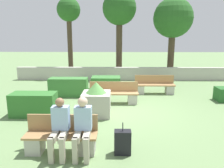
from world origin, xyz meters
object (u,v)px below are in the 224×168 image
bench_right_side (114,95)px  tree_leftmost (69,14)px  bench_front (61,139)px  tree_center_right (173,19)px  suitcase (123,142)px  person_seated_man (83,124)px  bench_left_side (155,87)px  tree_center_left (119,10)px  person_seated_woman (60,125)px  planter_corner_left (96,100)px

bench_right_side → tree_leftmost: 7.78m
bench_front → tree_center_right: tree_center_right is taller
bench_front → tree_leftmost: (-1.80, 9.97, 3.75)m
bench_front → suitcase: bearing=-2.8°
person_seated_man → tree_leftmost: size_ratio=0.26×
bench_front → suitcase: (1.42, -0.07, -0.03)m
bench_left_side → tree_center_left: size_ratio=0.34×
bench_front → person_seated_woman: 0.43m
bench_front → tree_leftmost: 10.80m
person_seated_woman → tree_center_left: tree_center_left is taller
bench_right_side → suitcase: bearing=-88.2°
bench_front → tree_center_left: tree_center_left is taller
planter_corner_left → tree_leftmost: bearing=107.7°
bench_right_side → tree_center_left: tree_center_left is taller
tree_leftmost → person_seated_woman: bearing=-79.8°
person_seated_man → person_seated_woman: bearing=-179.5°
suitcase → tree_leftmost: bearing=107.8°
planter_corner_left → suitcase: 2.68m
bench_right_side → person_seated_woman: size_ratio=1.49×
bench_right_side → tree_center_right: tree_center_right is taller
tree_leftmost → tree_center_right: bearing=-0.8°
bench_left_side → bench_front: bearing=-128.3°
bench_left_side → planter_corner_left: planter_corner_left is taller
tree_leftmost → bench_right_side: bearing=-64.2°
bench_front → person_seated_woman: person_seated_woman is taller
bench_left_side → bench_right_side: (-1.91, -1.56, 0.00)m
bench_front → bench_right_side: same height
planter_corner_left → tree_leftmost: 8.64m
tree_leftmost → tree_center_right: size_ratio=1.00×
person_seated_woman → planter_corner_left: bearing=77.4°
planter_corner_left → suitcase: size_ratio=1.50×
tree_center_right → tree_center_left: bearing=178.3°
person_seated_woman → planter_corner_left: (0.58, 2.61, -0.21)m
suitcase → bench_left_side: bearing=73.0°
person_seated_woman → planter_corner_left: size_ratio=1.14×
person_seated_woman → bench_front: bearing=96.4°
planter_corner_left → tree_center_left: bearing=83.5°
person_seated_woman → tree_center_left: bearing=81.9°
bench_front → suitcase: 1.42m
planter_corner_left → tree_center_right: tree_center_right is taller
planter_corner_left → person_seated_woman: bearing=-102.6°
suitcase → tree_leftmost: tree_leftmost is taller
planter_corner_left → tree_center_right: 9.13m
tree_center_right → bench_left_side: bearing=-111.7°
bench_left_side → tree_center_left: bearing=101.0°
bench_front → suitcase: bench_front is taller
person_seated_woman → tree_center_left: (1.44, 10.12, 3.54)m
person_seated_man → tree_center_right: 11.31m
tree_leftmost → tree_center_left: tree_center_left is taller
person_seated_man → tree_center_right: (4.35, 10.01, 2.97)m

